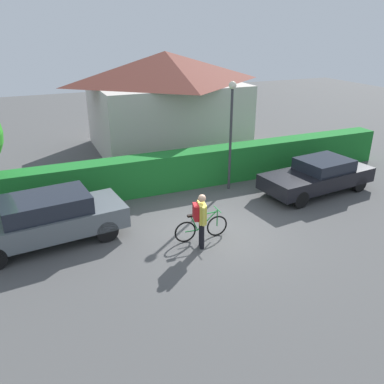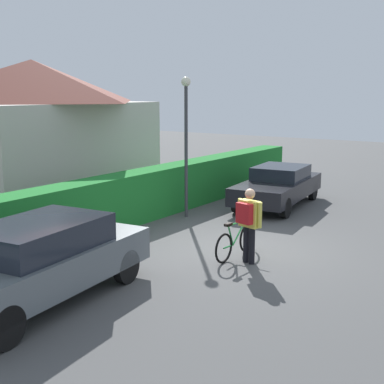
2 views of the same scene
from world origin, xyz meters
TOP-DOWN VIEW (x-y plane):
  - ground_plane at (0.00, 0.00)m, footprint 60.00×60.00m
  - hedge_row at (0.00, 3.87)m, footprint 20.09×0.90m
  - house_distant at (1.89, 9.35)m, footprint 7.47×6.10m
  - parked_car_near at (-4.73, 1.32)m, footprint 4.72×2.27m
  - parked_car_far at (5.21, 1.33)m, footprint 4.68×2.24m
  - bicycle at (-0.45, -0.28)m, footprint 1.72×0.50m
  - person_rider at (-0.68, -0.72)m, footprint 0.43×0.66m
  - street_lamp at (2.20, 2.95)m, footprint 0.28×0.28m
  - fire_hydrant at (-4.23, 2.90)m, footprint 0.20×0.20m

SIDE VIEW (x-z plane):
  - ground_plane at x=0.00m, z-range 0.00..0.00m
  - bicycle at x=-0.45m, z-range -0.08..0.84m
  - fire_hydrant at x=-4.23m, z-range 0.01..0.82m
  - parked_car_far at x=5.21m, z-range 0.03..1.34m
  - hedge_row at x=0.00m, z-range 0.00..1.45m
  - parked_car_near at x=-4.73m, z-range 0.05..1.54m
  - person_rider at x=-0.68m, z-range 0.18..1.86m
  - house_distant at x=1.89m, z-range 0.05..4.90m
  - street_lamp at x=2.20m, z-range 0.62..4.78m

